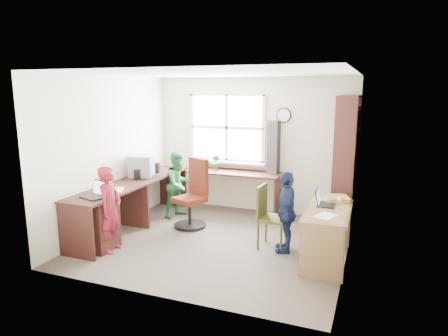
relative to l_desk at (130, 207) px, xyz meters
name	(u,v)px	position (x,y,z in m)	size (l,w,h in m)	color
room	(221,159)	(1.32, 0.38, 0.76)	(3.64, 3.44, 2.44)	#443C36
l_desk	(130,207)	(0.00, 0.00, 0.00)	(2.38, 2.95, 0.75)	#361915
right_desk	(328,224)	(2.87, 0.17, 0.04)	(0.56, 1.20, 0.69)	brown
bookshelf	(345,168)	(2.96, 1.47, 0.55)	(0.30, 1.02, 2.10)	#361915
swivel_chair	(193,198)	(0.68, 0.77, 0.02)	(0.67, 0.67, 1.10)	black
wooden_chair	(269,214)	(2.05, 0.36, 0.03)	(0.41, 0.41, 0.89)	#383A13
crt_monitor	(142,166)	(-0.23, 0.72, 0.48)	(0.45, 0.42, 0.36)	#939498
laptop_left	(96,193)	(-0.13, -0.57, 0.35)	(0.39, 0.35, 0.22)	black
laptop_right	(323,201)	(2.77, 0.38, 0.28)	(0.26, 0.31, 0.21)	black
speaker_a	(137,175)	(-0.19, 0.52, 0.38)	(0.10, 0.10, 0.17)	black
speaker_b	(157,168)	(-0.18, 1.11, 0.38)	(0.11, 0.11, 0.18)	black
cd_tower	(274,147)	(1.73, 1.82, 0.75)	(0.20, 0.19, 0.92)	black
game_box	(337,199)	(2.92, 0.64, 0.26)	(0.39, 0.39, 0.06)	red
paper_a	(116,190)	(-0.12, -0.15, 0.30)	(0.32, 0.36, 0.00)	silver
paper_b	(326,216)	(2.86, -0.09, 0.23)	(0.30, 0.34, 0.00)	silver
potted_plant	(216,162)	(0.68, 1.73, 0.43)	(0.15, 0.12, 0.27)	#30783F
person_red	(110,209)	(0.07, -0.56, 0.14)	(0.43, 0.28, 1.18)	maroon
person_green	(179,184)	(0.23, 1.14, 0.12)	(0.56, 0.43, 1.14)	#2A6A38
person_navy	(286,212)	(2.30, 0.30, 0.10)	(0.66, 0.27, 1.12)	#151F43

